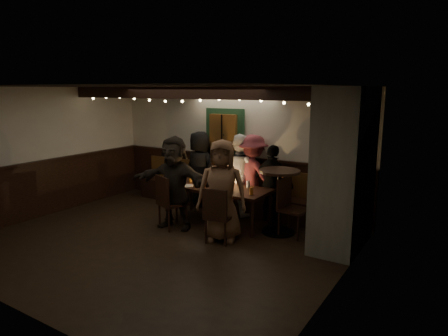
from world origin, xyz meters
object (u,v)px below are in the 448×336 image
Objects in this scene: person_a at (200,169)px; person_f at (174,183)px; high_top at (279,193)px; person_c at (241,174)px; person_g at (222,191)px; dining_table at (218,190)px; chair_near_right at (217,213)px; chair_near_left at (168,199)px; person_e at (273,184)px; chair_end at (289,203)px; person_b at (221,176)px; person_d at (253,176)px.

person_f is at bearing 118.32° from person_a.
high_top is 1.92m from person_f.
person_c is (-1.15, 0.64, 0.10)m from high_top.
person_g is at bearing -129.48° from high_top.
chair_near_right is at bearing -57.91° from dining_table.
chair_near_left is at bearing -153.95° from high_top.
person_e is 0.87× the size of person_g.
high_top reaches higher than chair_near_right.
person_c reaches higher than chair_near_left.
person_a is at bearing 103.46° from chair_near_left.
dining_table is 2.00× the size of chair_near_left.
chair_end is at bearing 21.07° from person_g.
person_f is (-0.15, -1.34, 0.12)m from person_b.
high_top is at bearing 26.05° from chair_near_left.
chair_near_left is 0.58× the size of person_g.
dining_table is 1.21× the size of person_a.
person_b is (0.22, 1.46, 0.18)m from chair_near_left.
high_top is at bearing 132.12° from person_e.
high_top reaches higher than chair_near_left.
person_f is (-1.76, -0.77, 0.13)m from high_top.
chair_near_right is 0.57× the size of person_a.
dining_table is at bearing -174.86° from chair_end.
person_e is (0.28, 1.54, 0.22)m from chair_near_right.
person_b is at bearing 76.43° from person_f.
dining_table is 0.86m from person_d.
person_a is 1.82m from person_e.
person_g reaches higher than high_top.
chair_near_right is 0.82× the size of high_top.
person_g is at bearing 103.41° from person_b.
person_c reaches higher than person_e.
person_b reaches higher than chair_near_right.
person_b is (-0.39, 0.68, 0.09)m from dining_table.
chair_near_right reaches higher than dining_table.
person_a is at bearing 165.40° from chair_end.
chair_near_left is at bearing -155.72° from chair_end.
person_f is at bearing 153.93° from person_g.
person_a is (-2.19, 0.64, 0.10)m from high_top.
person_d is (0.26, 0.03, -0.00)m from person_c.
person_d is (-1.08, 0.65, 0.26)m from chair_end.
dining_table is 1.23m from high_top.
person_f reaches higher than person_b.
chair_near_left is 2.21m from chair_end.
dining_table is 1.07m from chair_near_right.
chair_end is 0.68× the size of person_e.
person_d reaches higher than person_e.
chair_end is 0.79m from person_e.
person_c is 1.54m from person_g.
person_a is at bearing 13.07° from person_d.
chair_near_left is at bearing 61.63° from person_b.
chair_end is at bearing 5.13° from high_top.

